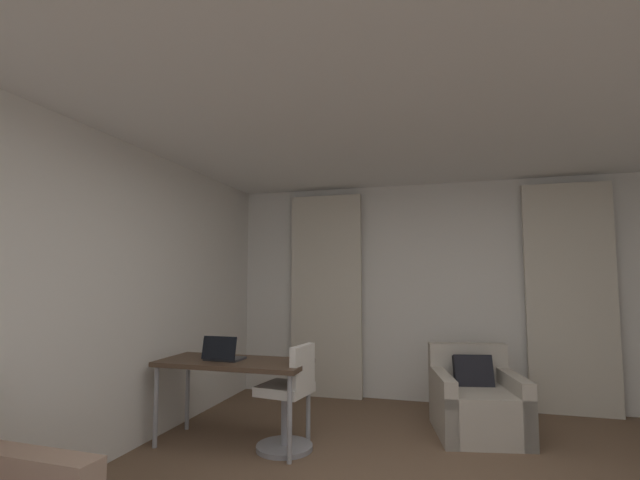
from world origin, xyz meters
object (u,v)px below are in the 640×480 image
armchair (477,404)px  desk (234,368)px  laptop (223,355)px  desk_chair (289,403)px

armchair → desk: 2.28m
laptop → desk: bearing=16.7°
armchair → desk_chair: 1.79m
desk_chair → laptop: (-0.61, -0.04, 0.37)m
desk → laptop: size_ratio=4.13×
armchair → laptop: bearing=-157.5°
armchair → desk: (-2.07, -0.87, 0.38)m
desk → laptop: 0.15m
laptop → armchair: bearing=22.5°
laptop → desk_chair: bearing=3.5°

